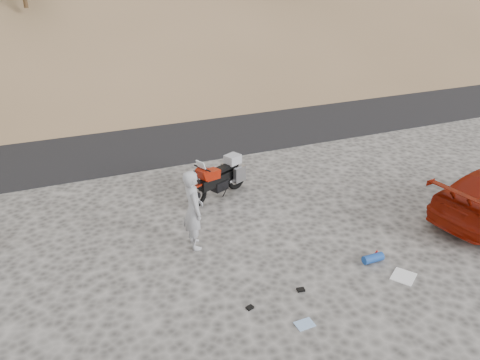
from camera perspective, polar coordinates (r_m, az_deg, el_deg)
The scene contains 10 objects.
ground at distance 10.62m, azimuth 2.46°, elevation -8.93°, with size 140.00×140.00×0.00m, color #403E3B.
road at distance 18.33m, azimuth -9.61°, elevation 5.92°, with size 120.00×7.00×0.05m, color black.
motorcycle at distance 12.82m, azimuth -2.43°, elevation 0.26°, with size 2.02×1.13×1.29m.
man at distance 10.93m, azimuth -5.50°, elevation -7.94°, with size 0.69×0.45×1.88m, color #9B9BA1.
gear_white_cloth at distance 10.48m, azimuth 19.30°, elevation -11.04°, with size 0.49×0.44×0.02m, color white.
gear_blue_mat at distance 10.69m, azimuth 15.91°, elevation -9.15°, with size 0.19×0.19×0.47m, color navy.
gear_funnel at distance 10.91m, azimuth 16.33°, elevation -8.50°, with size 0.13×0.13×0.17m, color #B1120B.
gear_glove_a at distance 9.63m, azimuth 7.41°, elevation -13.12°, with size 0.15×0.11×0.04m, color black.
gear_glove_b at distance 9.14m, azimuth 1.21°, elevation -15.28°, with size 0.13×0.10×0.04m, color black.
gear_blue_cloth at distance 8.91m, azimuth 7.88°, elevation -17.01°, with size 0.34×0.25×0.01m, color #8DAFDB.
Camera 1 is at (-3.82, -7.91, 5.97)m, focal length 35.00 mm.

